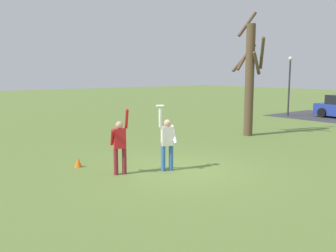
{
  "coord_description": "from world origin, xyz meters",
  "views": [
    {
      "loc": [
        8.7,
        -7.42,
        3.09
      ],
      "look_at": [
        -0.47,
        -0.05,
        1.39
      ],
      "focal_mm": 39.13,
      "sensor_mm": 36.0,
      "label": 1
    }
  ],
  "objects": [
    {
      "name": "person_catcher",
      "position": [
        -0.18,
        -0.32,
        0.98
      ],
      "size": [
        0.49,
        0.59,
        2.08
      ],
      "rotation": [
        0.0,
        0.0,
        -1.96
      ],
      "color": "#3366B7",
      "rests_on": "ground_plane"
    },
    {
      "name": "ground_plane",
      "position": [
        0.0,
        0.0,
        0.0
      ],
      "size": [
        120.0,
        120.0,
        0.0
      ],
      "primitive_type": "plane",
      "color": "olive"
    },
    {
      "name": "frisbee_disc",
      "position": [
        -0.27,
        -0.53,
        2.09
      ],
      "size": [
        0.25,
        0.25,
        0.02
      ],
      "primitive_type": "cylinder",
      "color": "white",
      "rests_on": "person_catcher"
    },
    {
      "name": "bare_tree_tall",
      "position": [
        -2.9,
        7.06,
        2.93
      ],
      "size": [
        1.74,
        1.32,
        6.1
      ],
      "color": "brown",
      "rests_on": "ground_plane"
    },
    {
      "name": "lamppost_by_lot",
      "position": [
        -6.44,
        15.93,
        2.59
      ],
      "size": [
        0.28,
        0.28,
        4.26
      ],
      "color": "#2D2D33",
      "rests_on": "ground_plane"
    },
    {
      "name": "field_cone_orange",
      "position": [
        -2.38,
        -2.34,
        0.16
      ],
      "size": [
        0.26,
        0.26,
        0.32
      ],
      "primitive_type": "cone",
      "color": "orange",
      "rests_on": "ground_plane"
    },
    {
      "name": "person_defender",
      "position": [
        -0.75,
        -1.71,
        0.98
      ],
      "size": [
        0.58,
        0.64,
        2.04
      ],
      "rotation": [
        0.0,
        0.0,
        1.18
      ],
      "color": "maroon",
      "rests_on": "ground_plane"
    }
  ]
}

